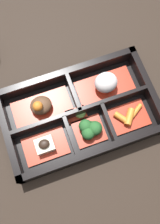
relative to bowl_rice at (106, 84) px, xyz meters
name	(u,v)px	position (x,y,z in m)	size (l,w,h in m)	color
ground_plane	(80,115)	(-0.08, -0.04, -0.03)	(3.00, 3.00, 0.00)	black
bento_base	(80,115)	(-0.08, -0.04, -0.03)	(0.33, 0.20, 0.01)	black
bento_rim	(80,113)	(-0.08, -0.04, -0.01)	(0.33, 0.20, 0.05)	black
bowl_stew	(41,107)	(-0.15, 0.00, -0.01)	(0.13, 0.07, 0.05)	#B22D19
bowl_rice	(106,84)	(0.00, 0.00, 0.00)	(0.13, 0.07, 0.05)	#B22D19
bowl_tofu	(45,146)	(-0.17, -0.08, -0.01)	(0.09, 0.06, 0.03)	#B22D19
bowl_greens	(89,129)	(-0.07, -0.08, 0.00)	(0.07, 0.06, 0.04)	#B22D19
bowl_carrots	(129,117)	(0.02, -0.08, -0.01)	(0.08, 0.06, 0.02)	#B22D19
bowl_pickles	(78,114)	(-0.08, -0.04, -0.02)	(0.04, 0.03, 0.01)	#B22D19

